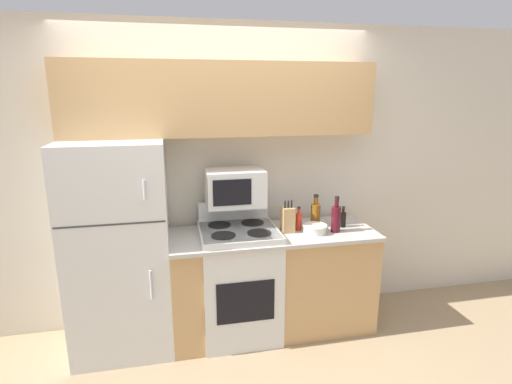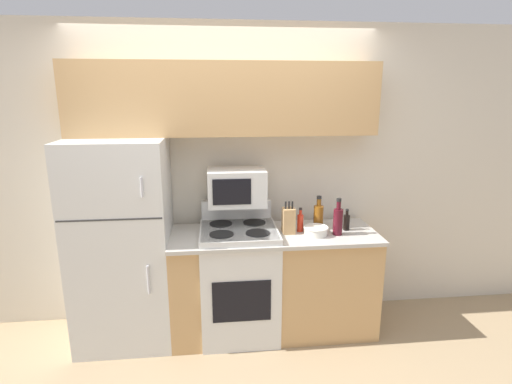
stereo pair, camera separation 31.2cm
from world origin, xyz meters
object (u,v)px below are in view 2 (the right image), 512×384
at_px(refrigerator, 123,243).
at_px(bottle_whiskey, 318,216).
at_px(microwave, 237,187).
at_px(knife_block, 288,220).
at_px(bottle_hot_sauce, 300,222).
at_px(bowl, 316,230).
at_px(bottle_soy_sauce, 347,222).
at_px(bottle_wine_red, 338,220).
at_px(stove, 239,280).

xyz_separation_m(refrigerator, bottle_whiskey, (1.59, 0.03, 0.16)).
distance_m(microwave, knife_block, 0.50).
bearing_deg(bottle_hot_sauce, bottle_whiskey, 17.64).
distance_m(bowl, bottle_whiskey, 0.17).
bearing_deg(bottle_soy_sauce, microwave, 172.33).
bearing_deg(bottle_hot_sauce, bottle_wine_red, -20.62).
relative_size(stove, bottle_wine_red, 3.63).
relative_size(bowl, bottle_whiskey, 0.71).
xyz_separation_m(microwave, bottle_hot_sauce, (0.51, -0.11, -0.28)).
height_order(knife_block, bowl, knife_block).
height_order(refrigerator, knife_block, refrigerator).
xyz_separation_m(bottle_wine_red, bottle_whiskey, (-0.12, 0.16, -0.01)).
bearing_deg(knife_block, stove, 177.88).
bearing_deg(microwave, bowl, -18.68).
relative_size(microwave, bottle_soy_sauce, 2.60).
relative_size(stove, bottle_soy_sauce, 6.06).
bearing_deg(bowl, knife_block, 161.92).
distance_m(refrigerator, knife_block, 1.33).
xyz_separation_m(stove, microwave, (-0.00, 0.13, 0.76)).
bearing_deg(bottle_hot_sauce, refrigerator, 179.18).
relative_size(bowl, bottle_soy_sauce, 1.11).
bearing_deg(bottle_whiskey, bottle_soy_sauce, -14.89).
distance_m(stove, microwave, 0.77).
relative_size(refrigerator, knife_block, 6.22).
xyz_separation_m(stove, bottle_wine_red, (0.79, -0.09, 0.52)).
xyz_separation_m(microwave, bottle_soy_sauce, (0.90, -0.12, -0.29)).
xyz_separation_m(bottle_hot_sauce, bottle_wine_red, (0.28, -0.11, 0.04)).
distance_m(stove, knife_block, 0.65).
height_order(stove, microwave, microwave).
height_order(bottle_hot_sauce, bottle_whiskey, bottle_whiskey).
bearing_deg(stove, knife_block, -2.12).
bearing_deg(bottle_soy_sauce, bottle_wine_red, -137.19).
xyz_separation_m(bottle_hot_sauce, bottle_whiskey, (0.16, 0.05, 0.03)).
bearing_deg(bottle_whiskey, stove, -174.57).
xyz_separation_m(bowl, bottle_wine_red, (0.17, -0.01, 0.08)).
distance_m(microwave, bottle_hot_sauce, 0.59).
height_order(bowl, bottle_soy_sauce, bottle_soy_sauce).
relative_size(microwave, bowl, 2.35).
bearing_deg(bottle_whiskey, bottle_wine_red, -53.51).
relative_size(refrigerator, stove, 1.52).
relative_size(bowl, bottle_wine_red, 0.66).
relative_size(bottle_hot_sauce, bottle_wine_red, 0.67).
distance_m(stove, bowl, 0.76).
height_order(bowl, bottle_wine_red, bottle_wine_red).
height_order(refrigerator, stove, refrigerator).
distance_m(stove, bottle_wine_red, 0.95).
xyz_separation_m(refrigerator, microwave, (0.92, 0.09, 0.41)).
height_order(bottle_soy_sauce, bottle_wine_red, bottle_wine_red).
xyz_separation_m(refrigerator, stove, (0.92, -0.03, -0.35)).
height_order(microwave, bottle_hot_sauce, microwave).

